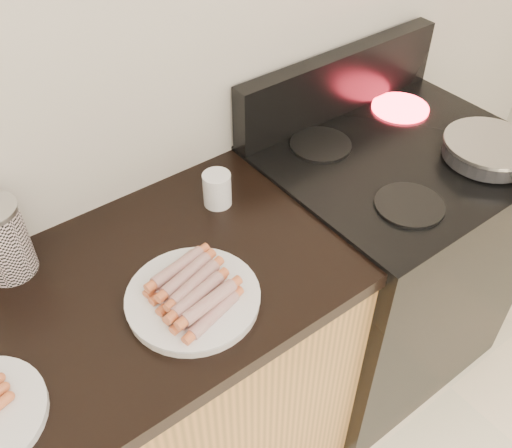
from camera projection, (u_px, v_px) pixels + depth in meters
wall_back at (74, 62)px, 1.22m from camera, size 4.00×0.04×2.60m
stove at (381, 262)px, 1.95m from camera, size 0.76×0.65×0.91m
stove_panel at (339, 83)px, 1.74m from camera, size 0.76×0.06×0.20m
burner_near_left at (409, 205)px, 1.46m from camera, size 0.18×0.18×0.01m
burner_near_right at (490, 158)px, 1.61m from camera, size 0.18×0.18×0.01m
burner_far_left at (321, 145)px, 1.66m from camera, size 0.18×0.18×0.01m
burner_far_right at (400, 108)px, 1.81m from camera, size 0.18×0.18×0.01m
frying_pan at (490, 150)px, 1.59m from camera, size 0.26×0.43×0.05m
main_plate at (193, 300)px, 1.24m from camera, size 0.38×0.38×0.02m
hotdog_pile at (192, 289)px, 1.22m from camera, size 0.14×0.21×0.05m
canister at (1, 240)px, 1.26m from camera, size 0.12×0.12×0.19m
mug at (217, 189)px, 1.46m from camera, size 0.08×0.08×0.09m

